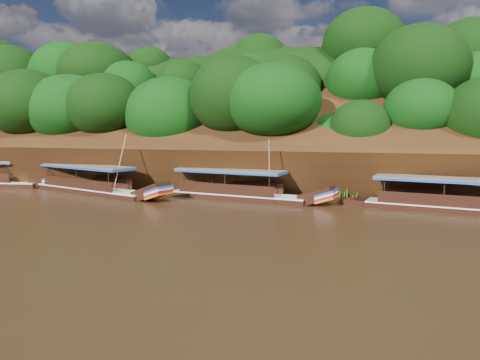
% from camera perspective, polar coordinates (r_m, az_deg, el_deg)
% --- Properties ---
extents(ground, '(160.00, 160.00, 0.00)m').
position_cam_1_polar(ground, '(27.71, -0.66, -5.13)').
color(ground, black).
rests_on(ground, ground).
extents(riverbank, '(120.00, 30.06, 19.40)m').
position_cam_1_polar(riverbank, '(49.51, 6.54, 2.32)').
color(riverbank, '#32190B').
rests_on(riverbank, ground).
extents(boat_0, '(13.70, 4.45, 5.85)m').
position_cam_1_polar(boat_0, '(33.93, 26.02, -2.76)').
color(boat_0, black).
rests_on(boat_0, ground).
extents(boat_1, '(13.25, 4.09, 5.08)m').
position_cam_1_polar(boat_1, '(35.71, 0.75, -1.59)').
color(boat_1, black).
rests_on(boat_1, ground).
extents(boat_2, '(14.47, 6.78, 5.43)m').
position_cam_1_polar(boat_2, '(40.41, -16.92, -0.89)').
color(boat_2, black).
rests_on(boat_2, ground).
extents(reeds, '(50.08, 2.26, 2.13)m').
position_cam_1_polar(reeds, '(37.85, -2.70, -0.55)').
color(reeds, '#25741D').
rests_on(reeds, ground).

